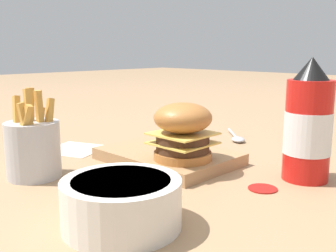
# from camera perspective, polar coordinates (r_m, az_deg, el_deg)

# --- Properties ---
(ground_plane) EXTENTS (6.00, 6.00, 0.00)m
(ground_plane) POSITION_cam_1_polar(r_m,az_deg,el_deg) (0.82, -1.66, -4.61)
(ground_plane) COLOR #9E7A56
(serving_board) EXTENTS (0.26, 0.19, 0.02)m
(serving_board) POSITION_cam_1_polar(r_m,az_deg,el_deg) (0.79, -0.00, -4.40)
(serving_board) COLOR #A37A51
(serving_board) RESTS_ON ground_plane
(burger) EXTENTS (0.11, 0.11, 0.10)m
(burger) POSITION_cam_1_polar(r_m,az_deg,el_deg) (0.71, 2.16, -0.71)
(burger) COLOR #AD6B33
(burger) RESTS_ON serving_board
(ketchup_bottle) EXTENTS (0.08, 0.08, 0.21)m
(ketchup_bottle) POSITION_cam_1_polar(r_m,az_deg,el_deg) (0.70, 19.64, -0.06)
(ketchup_bottle) COLOR red
(ketchup_bottle) RESTS_ON ground_plane
(fries_basket) EXTENTS (0.09, 0.09, 0.16)m
(fries_basket) POSITION_cam_1_polar(r_m,az_deg,el_deg) (0.72, -18.99, -2.96)
(fries_basket) COLOR #B7B7BC
(fries_basket) RESTS_ON ground_plane
(side_bowl) EXTENTS (0.15, 0.15, 0.06)m
(side_bowl) POSITION_cam_1_polar(r_m,az_deg,el_deg) (0.51, -6.75, -10.88)
(side_bowl) COLOR silver
(side_bowl) RESTS_ON ground_plane
(spoon) EXTENTS (0.12, 0.12, 0.01)m
(spoon) POSITION_cam_1_polar(r_m,az_deg,el_deg) (0.99, 9.96, -1.72)
(spoon) COLOR #B2B2B7
(spoon) RESTS_ON ground_plane
(ketchup_puddle) EXTENTS (0.05, 0.05, 0.00)m
(ketchup_puddle) POSITION_cam_1_polar(r_m,az_deg,el_deg) (0.66, 13.58, -8.74)
(ketchup_puddle) COLOR #9E140F
(ketchup_puddle) RESTS_ON ground_plane
(parchment_square) EXTENTS (0.15, 0.15, 0.00)m
(parchment_square) POSITION_cam_1_polar(r_m,az_deg,el_deg) (0.91, -13.36, -3.27)
(parchment_square) COLOR beige
(parchment_square) RESTS_ON ground_plane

